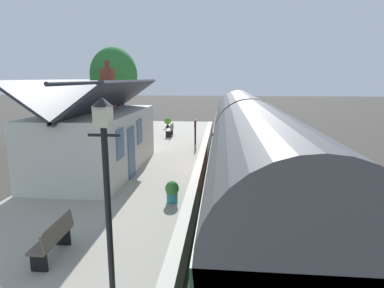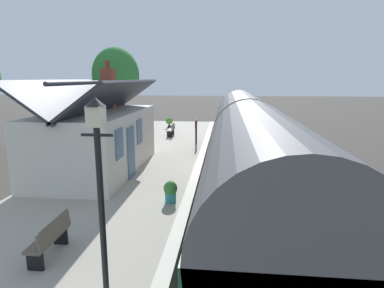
{
  "view_description": "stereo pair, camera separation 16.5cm",
  "coord_description": "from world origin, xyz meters",
  "px_view_note": "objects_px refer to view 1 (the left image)",
  "views": [
    {
      "loc": [
        -14.2,
        0.13,
        5.05
      ],
      "look_at": [
        0.57,
        1.5,
        2.0
      ],
      "focal_mm": 30.11,
      "sensor_mm": 36.0,
      "label": 1
    },
    {
      "loc": [
        -14.19,
        -0.04,
        5.05
      ],
      "look_at": [
        0.57,
        1.5,
        2.0
      ],
      "focal_mm": 30.11,
      "sensor_mm": 36.0,
      "label": 2
    }
  ],
  "objects_px": {
    "planter_under_sign": "(172,191)",
    "tree_mid_background": "(114,75)",
    "planter_corner_building": "(121,141)",
    "lamp_post_platform": "(106,171)",
    "planter_edge_far": "(168,122)",
    "station_building": "(98,138)",
    "bench_platform_end": "(54,238)",
    "train": "(249,156)",
    "station_sign_board": "(195,126)",
    "bench_by_lamp": "(170,129)"
  },
  "relations": [
    {
      "from": "station_building",
      "to": "planter_under_sign",
      "type": "bearing_deg",
      "value": -132.17
    },
    {
      "from": "train",
      "to": "planter_under_sign",
      "type": "height_order",
      "value": "train"
    },
    {
      "from": "planter_corner_building",
      "to": "lamp_post_platform",
      "type": "xyz_separation_m",
      "value": [
        -13.49,
        -4.11,
        2.22
      ]
    },
    {
      "from": "bench_by_lamp",
      "to": "tree_mid_background",
      "type": "xyz_separation_m",
      "value": [
        5.73,
        5.86,
        3.83
      ]
    },
    {
      "from": "tree_mid_background",
      "to": "station_sign_board",
      "type": "bearing_deg",
      "value": -137.48
    },
    {
      "from": "tree_mid_background",
      "to": "train",
      "type": "bearing_deg",
      "value": -147.18
    },
    {
      "from": "planter_corner_building",
      "to": "lamp_post_platform",
      "type": "height_order",
      "value": "lamp_post_platform"
    },
    {
      "from": "bench_by_lamp",
      "to": "planter_under_sign",
      "type": "distance_m",
      "value": 12.45
    },
    {
      "from": "station_building",
      "to": "planter_under_sign",
      "type": "relative_size",
      "value": 10.38
    },
    {
      "from": "train",
      "to": "tree_mid_background",
      "type": "distance_m",
      "value": 19.62
    },
    {
      "from": "bench_platform_end",
      "to": "lamp_post_platform",
      "type": "relative_size",
      "value": 0.37
    },
    {
      "from": "train",
      "to": "bench_platform_end",
      "type": "xyz_separation_m",
      "value": [
        -5.31,
        4.79,
        -0.74
      ]
    },
    {
      "from": "station_sign_board",
      "to": "tree_mid_background",
      "type": "xyz_separation_m",
      "value": [
        8.59,
        7.87,
        3.12
      ]
    },
    {
      "from": "train",
      "to": "lamp_post_platform",
      "type": "relative_size",
      "value": 4.58
    },
    {
      "from": "lamp_post_platform",
      "to": "planter_edge_far",
      "type": "bearing_deg",
      "value": 7.06
    },
    {
      "from": "bench_platform_end",
      "to": "planter_corner_building",
      "type": "bearing_deg",
      "value": 10.32
    },
    {
      "from": "planter_corner_building",
      "to": "lamp_post_platform",
      "type": "relative_size",
      "value": 0.21
    },
    {
      "from": "train",
      "to": "planter_under_sign",
      "type": "bearing_deg",
      "value": 123.49
    },
    {
      "from": "station_sign_board",
      "to": "bench_platform_end",
      "type": "bearing_deg",
      "value": 170.57
    },
    {
      "from": "train",
      "to": "station_building",
      "type": "xyz_separation_m",
      "value": [
        1.75,
        6.45,
        0.22
      ]
    },
    {
      "from": "bench_platform_end",
      "to": "planter_edge_far",
      "type": "bearing_deg",
      "value": 1.95
    },
    {
      "from": "planter_edge_far",
      "to": "tree_mid_background",
      "type": "bearing_deg",
      "value": 68.36
    },
    {
      "from": "train",
      "to": "bench_platform_end",
      "type": "distance_m",
      "value": 7.18
    },
    {
      "from": "bench_by_lamp",
      "to": "planter_under_sign",
      "type": "bearing_deg",
      "value": -170.62
    },
    {
      "from": "tree_mid_background",
      "to": "station_building",
      "type": "bearing_deg",
      "value": -164.43
    },
    {
      "from": "station_sign_board",
      "to": "bench_by_lamp",
      "type": "bearing_deg",
      "value": 35.22
    },
    {
      "from": "station_building",
      "to": "station_sign_board",
      "type": "xyz_separation_m",
      "value": [
        5.95,
        -3.82,
        -0.25
      ]
    },
    {
      "from": "planter_under_sign",
      "to": "planter_corner_building",
      "type": "relative_size",
      "value": 0.91
    },
    {
      "from": "bench_platform_end",
      "to": "planter_edge_far",
      "type": "height_order",
      "value": "planter_edge_far"
    },
    {
      "from": "bench_by_lamp",
      "to": "planter_under_sign",
      "type": "height_order",
      "value": "bench_by_lamp"
    },
    {
      "from": "bench_platform_end",
      "to": "tree_mid_background",
      "type": "distance_m",
      "value": 22.66
    },
    {
      "from": "bench_platform_end",
      "to": "bench_by_lamp",
      "type": "xyz_separation_m",
      "value": [
        15.85,
        -0.14,
        0.0
      ]
    },
    {
      "from": "tree_mid_background",
      "to": "planter_corner_building",
      "type": "bearing_deg",
      "value": -159.99
    },
    {
      "from": "bench_platform_end",
      "to": "station_sign_board",
      "type": "xyz_separation_m",
      "value": [
        13.0,
        -2.16,
        0.71
      ]
    },
    {
      "from": "planter_corner_building",
      "to": "tree_mid_background",
      "type": "bearing_deg",
      "value": 20.01
    },
    {
      "from": "station_building",
      "to": "station_sign_board",
      "type": "distance_m",
      "value": 7.08
    },
    {
      "from": "lamp_post_platform",
      "to": "planter_under_sign",
      "type": "bearing_deg",
      "value": -2.18
    },
    {
      "from": "lamp_post_platform",
      "to": "tree_mid_background",
      "type": "distance_m",
      "value": 24.59
    },
    {
      "from": "station_building",
      "to": "lamp_post_platform",
      "type": "xyz_separation_m",
      "value": [
        -8.76,
        -3.64,
        1.19
      ]
    },
    {
      "from": "planter_under_sign",
      "to": "tree_mid_background",
      "type": "height_order",
      "value": "tree_mid_background"
    },
    {
      "from": "train",
      "to": "planter_edge_far",
      "type": "distance_m",
      "value": 15.3
    },
    {
      "from": "bench_by_lamp",
      "to": "lamp_post_platform",
      "type": "relative_size",
      "value": 0.37
    },
    {
      "from": "bench_platform_end",
      "to": "bench_by_lamp",
      "type": "relative_size",
      "value": 1.0
    },
    {
      "from": "station_building",
      "to": "station_sign_board",
      "type": "height_order",
      "value": "station_building"
    },
    {
      "from": "station_building",
      "to": "lamp_post_platform",
      "type": "distance_m",
      "value": 9.56
    },
    {
      "from": "bench_by_lamp",
      "to": "planter_edge_far",
      "type": "bearing_deg",
      "value": 12.25
    },
    {
      "from": "planter_corner_building",
      "to": "station_sign_board",
      "type": "distance_m",
      "value": 4.54
    },
    {
      "from": "planter_edge_far",
      "to": "tree_mid_background",
      "type": "height_order",
      "value": "tree_mid_background"
    },
    {
      "from": "bench_platform_end",
      "to": "planter_corner_building",
      "type": "relative_size",
      "value": 1.74
    },
    {
      "from": "bench_by_lamp",
      "to": "lamp_post_platform",
      "type": "height_order",
      "value": "lamp_post_platform"
    }
  ]
}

